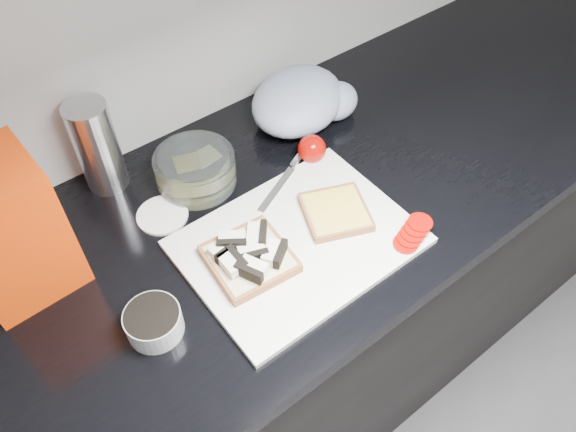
# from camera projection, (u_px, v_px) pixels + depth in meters

# --- Properties ---
(base_cabinet) EXTENTS (3.50, 0.60, 0.86)m
(base_cabinet) POSITION_uv_depth(u_px,v_px,m) (262.00, 337.00, 1.41)
(base_cabinet) COLOR black
(base_cabinet) RESTS_ON ground
(countertop) EXTENTS (3.50, 0.64, 0.04)m
(countertop) POSITION_uv_depth(u_px,v_px,m) (254.00, 222.00, 1.07)
(countertop) COLOR black
(countertop) RESTS_ON base_cabinet
(cutting_board) EXTENTS (0.40, 0.30, 0.01)m
(cutting_board) POSITION_uv_depth(u_px,v_px,m) (298.00, 242.00, 1.00)
(cutting_board) COLOR white
(cutting_board) RESTS_ON countertop
(bread_left) EXTENTS (0.15, 0.15, 0.04)m
(bread_left) POSITION_uv_depth(u_px,v_px,m) (248.00, 257.00, 0.96)
(bread_left) COLOR #F9E1B0
(bread_left) RESTS_ON cutting_board
(bread_right) EXTENTS (0.16, 0.16, 0.02)m
(bread_right) POSITION_uv_depth(u_px,v_px,m) (336.00, 212.00, 1.03)
(bread_right) COLOR #F9E1B0
(bread_right) RESTS_ON cutting_board
(tomato_slices) EXTENTS (0.10, 0.07, 0.02)m
(tomato_slices) POSITION_uv_depth(u_px,v_px,m) (413.00, 233.00, 1.00)
(tomato_slices) COLOR #950903
(tomato_slices) RESTS_ON cutting_board
(knife) EXTENTS (0.18, 0.09, 0.01)m
(knife) POSITION_uv_depth(u_px,v_px,m) (290.00, 170.00, 1.11)
(knife) COLOR #AFAFB4
(knife) RESTS_ON cutting_board
(seed_tub) EXTENTS (0.09, 0.09, 0.05)m
(seed_tub) POSITION_uv_depth(u_px,v_px,m) (153.00, 321.00, 0.88)
(seed_tub) COLOR #ABB1B1
(seed_tub) RESTS_ON countertop
(tub_lid) EXTENTS (0.10, 0.10, 0.01)m
(tub_lid) POSITION_uv_depth(u_px,v_px,m) (162.00, 215.00, 1.05)
(tub_lid) COLOR white
(tub_lid) RESTS_ON countertop
(glass_bowl) EXTENTS (0.16, 0.16, 0.07)m
(glass_bowl) POSITION_uv_depth(u_px,v_px,m) (195.00, 169.00, 1.09)
(glass_bowl) COLOR silver
(glass_bowl) RESTS_ON countertop
(bread_bag) EXTENTS (0.16, 0.15, 0.25)m
(bread_bag) POSITION_uv_depth(u_px,v_px,m) (7.00, 231.00, 0.87)
(bread_bag) COLOR red
(bread_bag) RESTS_ON countertop
(steel_canister) EXTENTS (0.08, 0.08, 0.19)m
(steel_canister) POSITION_uv_depth(u_px,v_px,m) (97.00, 147.00, 1.04)
(steel_canister) COLOR #B8B8BD
(steel_canister) RESTS_ON countertop
(grocery_bag) EXTENTS (0.29, 0.26, 0.10)m
(grocery_bag) POSITION_uv_depth(u_px,v_px,m) (303.00, 101.00, 1.20)
(grocery_bag) COLOR #939BB6
(grocery_bag) RESTS_ON countertop
(whole_tomatoes) EXTENTS (0.06, 0.06, 0.06)m
(whole_tomatoes) POSITION_uv_depth(u_px,v_px,m) (312.00, 149.00, 1.13)
(whole_tomatoes) COLOR #950903
(whole_tomatoes) RESTS_ON countertop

